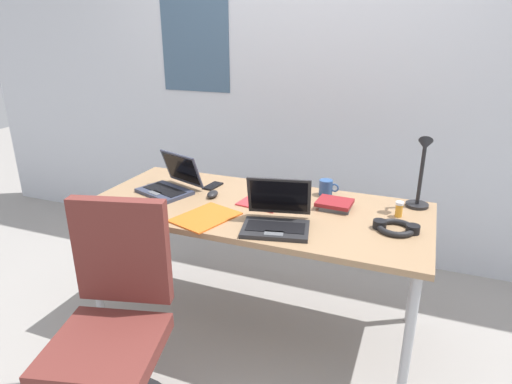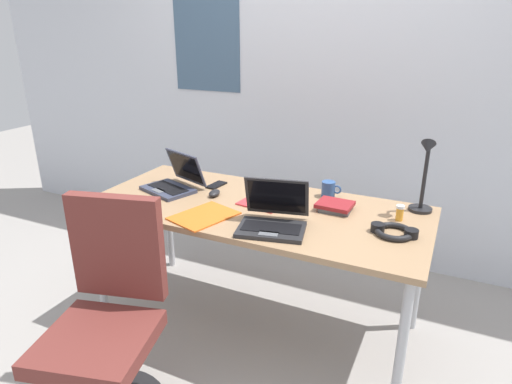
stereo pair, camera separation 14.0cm
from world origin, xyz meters
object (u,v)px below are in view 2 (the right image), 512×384
cell_phone (216,185)px  paper_folder_front_right (204,216)px  laptop_back_left (173,182)px  headphones (394,231)px  office_chair (107,333)px  computer_mouse (214,193)px  laptop_mid_desk (273,219)px  book_stack (335,206)px  coffee_mug (329,189)px  desk_lamp (424,176)px  pill_bottle (400,213)px  paper_folder_center (268,199)px

cell_phone → paper_folder_front_right: 0.46m
laptop_back_left → headphones: bearing=-3.0°
office_chair → computer_mouse: bearing=87.0°
laptop_mid_desk → cell_phone: (-0.54, 0.40, -0.04)m
laptop_back_left → book_stack: bearing=6.0°
laptop_mid_desk → office_chair: 0.89m
coffee_mug → cell_phone: bearing=-170.1°
cell_phone → office_chair: 1.07m
laptop_back_left → coffee_mug: size_ratio=3.27×
desk_lamp → coffee_mug: size_ratio=3.54×
laptop_back_left → coffee_mug: laptop_back_left is taller
laptop_back_left → laptop_mid_desk: 0.77m
computer_mouse → paper_folder_front_right: (0.10, -0.27, -0.01)m
paper_folder_front_right → computer_mouse: bearing=109.6°
laptop_mid_desk → pill_bottle: bearing=33.0°
desk_lamp → laptop_mid_desk: size_ratio=1.09×
desk_lamp → laptop_back_left: (-1.35, -0.25, -0.15)m
laptop_mid_desk → coffee_mug: laptop_mid_desk is taller
laptop_back_left → book_stack: laptop_back_left is taller
headphones → cell_phone: bearing=168.0°
laptop_mid_desk → paper_folder_front_right: (-0.37, -0.03, -0.04)m
desk_lamp → paper_folder_front_right: (-0.98, -0.51, -0.19)m
pill_bottle → coffee_mug: 0.44m
pill_bottle → paper_folder_front_right: 0.97m
headphones → paper_folder_front_right: (-0.90, -0.20, -0.01)m
computer_mouse → cell_phone: bearing=108.9°
pill_bottle → cell_phone: bearing=177.2°
office_chair → coffee_mug: bearing=60.8°
paper_folder_front_right → book_stack: bearing=32.2°
computer_mouse → pill_bottle: bearing=-1.6°
cell_phone → paper_folder_center: 0.39m
laptop_mid_desk → paper_folder_front_right: bearing=-175.7°
desk_lamp → book_stack: size_ratio=2.14×
desk_lamp → paper_folder_front_right: bearing=-152.3°
desk_lamp → book_stack: desk_lamp is taller
computer_mouse → pill_bottle: size_ratio=1.22×
pill_bottle → office_chair: 1.47m
cell_phone → paper_folder_front_right: size_ratio=0.44×
headphones → book_stack: bearing=152.8°
cell_phone → headphones: bearing=-5.0°
pill_bottle → book_stack: (-0.32, -0.01, -0.02)m
laptop_mid_desk → cell_phone: 0.67m
laptop_back_left → headphones: size_ratio=1.73×
laptop_back_left → pill_bottle: size_ratio=4.68×
headphones → office_chair: office_chair is taller
laptop_back_left → cell_phone: bearing=39.6°
paper_folder_center → laptop_mid_desk: bearing=-63.0°
book_stack → computer_mouse: bearing=-172.4°
desk_lamp → book_stack: (-0.40, -0.15, -0.18)m
computer_mouse → pill_bottle: (1.00, 0.10, 0.02)m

